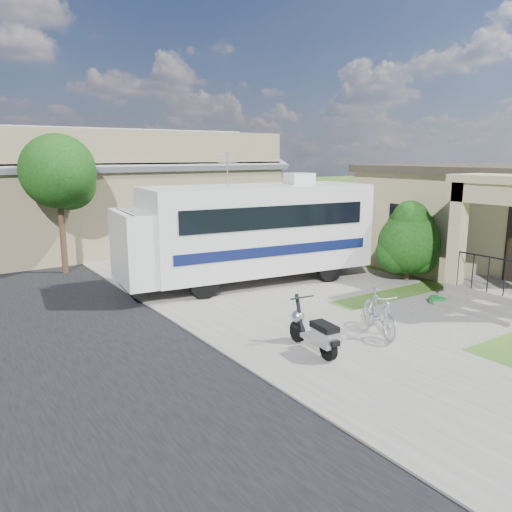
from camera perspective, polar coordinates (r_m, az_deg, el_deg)
ground at (r=11.79m, az=8.98°, el=-7.95°), size 120.00×120.00×0.00m
sidewalk_slab at (r=19.63m, az=-13.67°, el=-0.19°), size 4.00×80.00×0.06m
driveway_slab at (r=16.02m, az=1.88°, el=-2.48°), size 7.00×6.00×0.05m
walk_slab at (r=13.37m, az=21.46°, el=-6.15°), size 4.00×3.00×0.05m
house at (r=19.21m, az=25.86°, el=4.02°), size 9.47×7.80×3.54m
warehouse at (r=23.39m, az=-15.09°, el=6.44°), size 12.50×8.40×5.04m
street_tree_a at (r=17.56m, az=-21.39°, el=8.61°), size 2.44×2.40×4.58m
street_tree_b at (r=27.39m, az=-26.29°, el=9.29°), size 2.44×2.40×4.73m
motorhome at (r=15.10m, az=-0.82°, el=3.07°), size 7.88×3.31×3.92m
shrub at (r=16.12m, az=17.04°, el=1.72°), size 2.07×1.97×2.54m
scooter at (r=9.99m, az=6.83°, el=-8.70°), size 0.57×1.57×1.03m
bicycle at (r=11.22m, az=13.90°, el=-6.55°), size 1.05×1.67×0.97m
garden_hose at (r=14.04m, az=19.98°, el=-4.91°), size 0.43×0.43×0.19m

